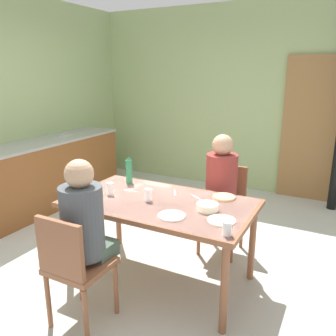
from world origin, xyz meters
The scene contains 21 objects.
ground_plane centered at (0.00, 0.00, 0.00)m, with size 6.99×6.99×0.00m, color beige.
wall_back centered at (0.00, 2.69, 1.38)m, with size 4.66×0.10×2.75m, color #A0B679.
wall_left centered at (-2.23, 0.67, 1.38)m, with size 0.10×4.03×2.75m, color #9DB379.
door_wooden centered at (1.21, 2.61, 1.00)m, with size 0.80×0.05×2.00m, color olive.
kitchen_counter centered at (-1.90, 0.74, 0.45)m, with size 0.61×2.31×0.91m.
dining_table centered at (0.33, -0.17, 0.67)m, with size 1.56×0.89×0.74m.
chair_near_diner centered at (0.08, -0.96, 0.50)m, with size 0.40×0.40×0.87m.
chair_far_diner centered at (0.63, 0.63, 0.50)m, with size 0.40×0.40×0.87m.
person_near_diner centered at (0.08, -0.83, 0.78)m, with size 0.30×0.37×0.77m.
person_far_diner centered at (0.63, 0.50, 0.78)m, with size 0.30×0.37×0.77m.
water_bottle_green_near centered at (-0.17, 0.12, 0.86)m, with size 0.06×0.06×0.26m.
serving_bowl_center centered at (0.75, -0.17, 0.76)m, with size 0.17×0.17×0.06m, color silver.
dinner_plate_near_left centered at (0.56, -0.40, 0.74)m, with size 0.21×0.21×0.01m, color white.
dinner_plate_near_right centered at (0.92, -0.31, 0.74)m, with size 0.21×0.21×0.01m, color white.
drinking_glass_by_near_diner centered at (0.24, -0.20, 0.79)m, with size 0.06×0.06×0.10m, color silver.
drinking_glass_by_far_diner centered at (1.02, -0.51, 0.79)m, with size 0.06×0.06×0.10m, color silver.
drinking_glass_spare_center centered at (-0.13, -0.23, 0.79)m, with size 0.06×0.06×0.11m, color silver.
bread_plate_sliced centered at (0.78, 0.15, 0.75)m, with size 0.19×0.19×0.02m, color #DBB77A.
cutlery_knife_near centered at (-0.02, -0.07, 0.74)m, with size 0.15×0.02×0.00m, color silver.
cutlery_fork_near centered at (0.35, 0.07, 0.74)m, with size 0.15×0.02×0.00m, color silver.
cutlery_knife_far centered at (0.56, 0.05, 0.74)m, with size 0.15×0.02×0.00m, color silver.
Camera 1 is at (1.65, -2.54, 1.78)m, focal length 37.06 mm.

